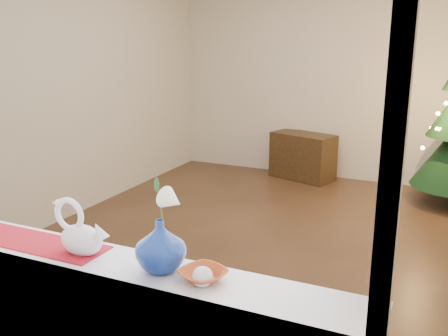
% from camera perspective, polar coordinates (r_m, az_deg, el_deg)
% --- Properties ---
extents(ground, '(5.00, 5.00, 0.00)m').
position_cam_1_polar(ground, '(4.41, 6.71, -9.21)').
color(ground, '#332214').
rests_on(ground, ground).
extents(wall_back, '(4.50, 0.10, 2.70)m').
position_cam_1_polar(wall_back, '(6.48, 14.13, 10.46)').
color(wall_back, beige).
rests_on(wall_back, ground).
extents(wall_front, '(4.50, 0.10, 2.70)m').
position_cam_1_polar(wall_front, '(1.87, -16.74, 0.69)').
color(wall_front, beige).
rests_on(wall_front, ground).
extents(wall_left, '(0.10, 5.00, 2.70)m').
position_cam_1_polar(wall_left, '(5.20, -17.41, 9.29)').
color(wall_left, beige).
rests_on(wall_left, ground).
extents(windowsill, '(2.20, 0.26, 0.04)m').
position_cam_1_polar(windowsill, '(2.11, -13.47, -10.46)').
color(windowsill, white).
rests_on(windowsill, window_apron).
extents(window_frame, '(2.22, 0.06, 1.60)m').
position_cam_1_polar(window_frame, '(1.84, -16.93, 11.54)').
color(window_frame, white).
rests_on(window_frame, windowsill).
extents(runner, '(0.70, 0.20, 0.01)m').
position_cam_1_polar(runner, '(2.34, -20.94, -7.87)').
color(runner, maroon).
rests_on(runner, windowsill).
extents(swan, '(0.27, 0.13, 0.22)m').
position_cam_1_polar(swan, '(2.12, -16.07, -6.66)').
color(swan, silver).
rests_on(swan, windowsill).
extents(blue_vase, '(0.22, 0.22, 0.23)m').
position_cam_1_polar(blue_vase, '(1.91, -7.29, -8.34)').
color(blue_vase, navy).
rests_on(blue_vase, windowsill).
extents(lily, '(0.13, 0.07, 0.17)m').
position_cam_1_polar(lily, '(1.84, -7.49, -2.50)').
color(lily, white).
rests_on(lily, blue_vase).
extents(paperweight, '(0.10, 0.10, 0.08)m').
position_cam_1_polar(paperweight, '(1.82, -2.47, -12.31)').
color(paperweight, silver).
rests_on(paperweight, windowsill).
extents(amber_dish, '(0.18, 0.18, 0.04)m').
position_cam_1_polar(amber_dish, '(1.86, -2.42, -12.22)').
color(amber_dish, '#AA3F14').
rests_on(amber_dish, windowsill).
extents(side_table, '(0.87, 0.62, 0.59)m').
position_cam_1_polar(side_table, '(6.50, 8.99, 1.33)').
color(side_table, black).
rests_on(side_table, ground).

